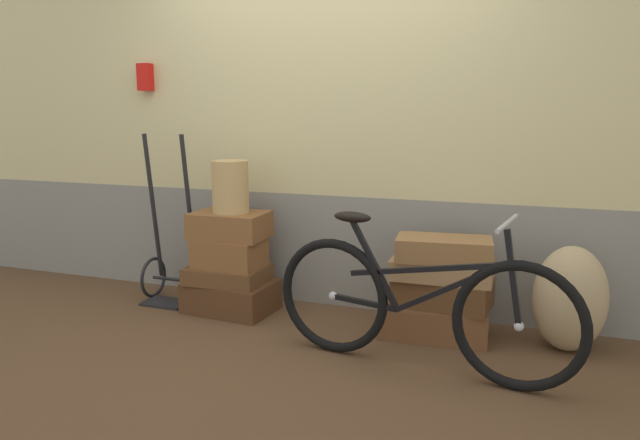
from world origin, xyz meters
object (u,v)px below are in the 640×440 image
object	(u,v)px
suitcase_4	(434,321)
wicker_basket	(230,187)
suitcase_5	(443,292)
luggage_trolley	(172,264)
suitcase_6	(442,269)
suitcase_0	(231,296)
suitcase_7	(444,249)
suitcase_1	(228,274)
bicycle	(418,306)
suitcase_2	(229,253)
suitcase_3	(230,225)
burlap_sack	(570,299)

from	to	relation	value
suitcase_4	wicker_basket	size ratio (longest dim) A/B	1.82
suitcase_5	luggage_trolley	xyz separation A→B (m)	(-1.97, 0.03, -0.01)
suitcase_5	suitcase_6	bearing A→B (deg)	-134.55
suitcase_0	suitcase_7	size ratio (longest dim) A/B	1.05
suitcase_5	wicker_basket	bearing A→B (deg)	-173.44
suitcase_0	suitcase_6	bearing A→B (deg)	5.24
luggage_trolley	suitcase_6	bearing A→B (deg)	-1.13
suitcase_1	suitcase_0	bearing A→B (deg)	24.41
suitcase_1	wicker_basket	world-z (taller)	wicker_basket
suitcase_1	bicycle	xyz separation A→B (m)	(1.42, -0.50, 0.09)
suitcase_4	luggage_trolley	world-z (taller)	luggage_trolley
suitcase_2	wicker_basket	distance (m)	0.46
suitcase_3	bicycle	bearing A→B (deg)	-21.92
suitcase_7	suitcase_3	bearing A→B (deg)	173.13
suitcase_5	wicker_basket	world-z (taller)	wicker_basket
suitcase_3	suitcase_7	distance (m)	1.46
wicker_basket	bicycle	size ratio (longest dim) A/B	0.21
suitcase_3	wicker_basket	xyz separation A→B (m)	(0.02, -0.01, 0.27)
bicycle	wicker_basket	bearing A→B (deg)	159.76
suitcase_6	suitcase_7	xyz separation A→B (m)	(0.01, -0.03, 0.13)
suitcase_4	wicker_basket	distance (m)	1.60
suitcase_3	suitcase_7	size ratio (longest dim) A/B	0.89
suitcase_4	suitcase_6	world-z (taller)	suitcase_6
bicycle	suitcase_6	bearing A→B (deg)	85.01
suitcase_7	luggage_trolley	bearing A→B (deg)	171.81
wicker_basket	burlap_sack	bearing A→B (deg)	1.17
bicycle	suitcase_0	bearing A→B (deg)	160.21
burlap_sack	bicycle	world-z (taller)	bicycle
luggage_trolley	suitcase_3	bearing A→B (deg)	-5.66
suitcase_2	suitcase_3	distance (m)	0.19
suitcase_5	burlap_sack	distance (m)	0.73
suitcase_6	wicker_basket	xyz separation A→B (m)	(-1.44, -0.02, 0.45)
suitcase_2	luggage_trolley	distance (m)	0.55
luggage_trolley	suitcase_0	bearing A→B (deg)	-7.08
suitcase_6	bicycle	world-z (taller)	bicycle
suitcase_0	suitcase_6	distance (m)	1.49
suitcase_5	suitcase_6	xyz separation A→B (m)	(-0.01, -0.01, 0.15)
suitcase_6	luggage_trolley	size ratio (longest dim) A/B	0.50
suitcase_2	suitcase_1	bearing A→B (deg)	151.01
suitcase_5	suitcase_7	distance (m)	0.28
suitcase_1	suitcase_5	bearing A→B (deg)	0.70
wicker_basket	suitcase_0	bearing A→B (deg)	-151.62
wicker_basket	burlap_sack	size ratio (longest dim) A/B	0.57
suitcase_7	burlap_sack	xyz separation A→B (m)	(0.72, 0.05, -0.25)
suitcase_1	bicycle	distance (m)	1.51
bicycle	suitcase_2	bearing A→B (deg)	160.90
suitcase_6	luggage_trolley	xyz separation A→B (m)	(-1.97, 0.04, -0.15)
wicker_basket	burlap_sack	world-z (taller)	wicker_basket
suitcase_4	suitcase_7	world-z (taller)	suitcase_7
suitcase_0	suitcase_1	bearing A→B (deg)	-150.52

